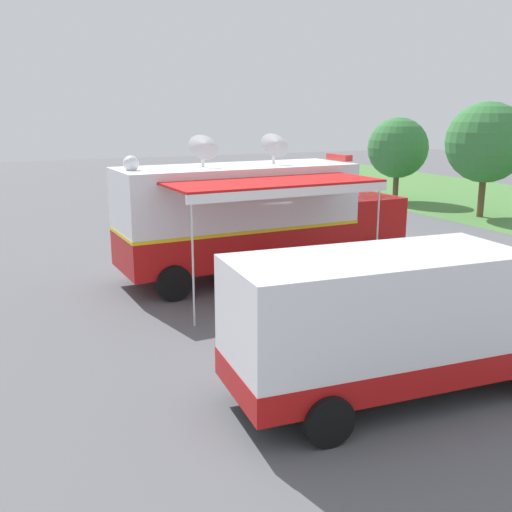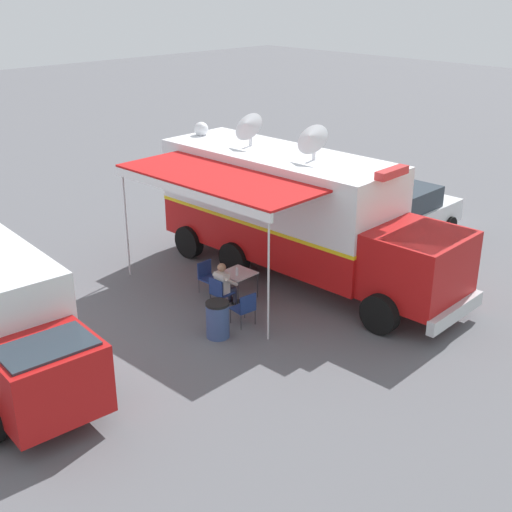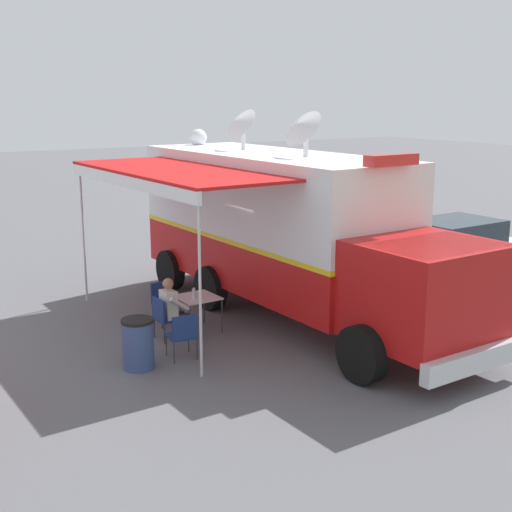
{
  "view_description": "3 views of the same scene",
  "coord_description": "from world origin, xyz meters",
  "px_view_note": "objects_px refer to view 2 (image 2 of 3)",
  "views": [
    {
      "loc": [
        16.33,
        -6.93,
        5.08
      ],
      "look_at": [
        2.13,
        -0.34,
        1.22
      ],
      "focal_mm": 41.28,
      "sensor_mm": 36.0,
      "label": 1
    },
    {
      "loc": [
        13.36,
        12.81,
        8.03
      ],
      "look_at": [
        1.65,
        0.79,
        1.08
      ],
      "focal_mm": 47.49,
      "sensor_mm": 36.0,
      "label": 2
    },
    {
      "loc": [
        8.35,
        12.79,
        4.71
      ],
      "look_at": [
        0.34,
        -0.04,
        1.21
      ],
      "focal_mm": 48.5,
      "sensor_mm": 36.0,
      "label": 3
    }
  ],
  "objects_px": {
    "folding_table": "(238,275)",
    "folding_chair_at_table": "(219,291)",
    "water_bottle": "(237,271)",
    "folding_chair_beside_table": "(207,274)",
    "seated_responder": "(225,284)",
    "trash_bin": "(218,319)",
    "folding_chair_spare_by_truck": "(245,307)",
    "car_behind_truck": "(405,213)",
    "command_truck": "(297,211)"
  },
  "relations": [
    {
      "from": "folding_chair_at_table",
      "to": "trash_bin",
      "type": "xyz_separation_m",
      "value": [
        1.01,
        1.08,
        -0.06
      ]
    },
    {
      "from": "folding_chair_spare_by_truck",
      "to": "car_behind_truck",
      "type": "distance_m",
      "value": 7.94
    },
    {
      "from": "folding_table",
      "to": "folding_chair_at_table",
      "type": "distance_m",
      "value": 0.83
    },
    {
      "from": "trash_bin",
      "to": "car_behind_truck",
      "type": "xyz_separation_m",
      "value": [
        -8.76,
        -0.68,
        0.42
      ]
    },
    {
      "from": "folding_table",
      "to": "seated_responder",
      "type": "distance_m",
      "value": 0.63
    },
    {
      "from": "seated_responder",
      "to": "trash_bin",
      "type": "height_order",
      "value": "seated_responder"
    },
    {
      "from": "seated_responder",
      "to": "water_bottle",
      "type": "bearing_deg",
      "value": -173.64
    },
    {
      "from": "water_bottle",
      "to": "folding_chair_beside_table",
      "type": "xyz_separation_m",
      "value": [
        0.24,
        -0.94,
        -0.32
      ]
    },
    {
      "from": "water_bottle",
      "to": "car_behind_truck",
      "type": "bearing_deg",
      "value": 176.25
    },
    {
      "from": "command_truck",
      "to": "car_behind_truck",
      "type": "xyz_separation_m",
      "value": [
        -4.74,
        0.49,
        -1.07
      ]
    },
    {
      "from": "seated_responder",
      "to": "command_truck",
      "type": "bearing_deg",
      "value": -178.41
    },
    {
      "from": "folding_table",
      "to": "water_bottle",
      "type": "xyz_separation_m",
      "value": [
        0.11,
        0.09,
        0.16
      ]
    },
    {
      "from": "command_truck",
      "to": "water_bottle",
      "type": "relative_size",
      "value": 42.73
    },
    {
      "from": "folding_table",
      "to": "folding_chair_spare_by_truck",
      "type": "relative_size",
      "value": 0.95
    },
    {
      "from": "folding_chair_spare_by_truck",
      "to": "water_bottle",
      "type": "bearing_deg",
      "value": -125.03
    },
    {
      "from": "folding_chair_at_table",
      "to": "seated_responder",
      "type": "xyz_separation_m",
      "value": [
        -0.19,
        -0.01,
        0.14
      ]
    },
    {
      "from": "folding_chair_beside_table",
      "to": "folding_chair_spare_by_truck",
      "type": "relative_size",
      "value": 1.0
    },
    {
      "from": "water_bottle",
      "to": "folding_table",
      "type": "bearing_deg",
      "value": -141.37
    },
    {
      "from": "folding_chair_at_table",
      "to": "trash_bin",
      "type": "distance_m",
      "value": 1.48
    },
    {
      "from": "trash_bin",
      "to": "water_bottle",
      "type": "bearing_deg",
      "value": -145.98
    },
    {
      "from": "folding_table",
      "to": "folding_chair_beside_table",
      "type": "height_order",
      "value": "folding_chair_beside_table"
    },
    {
      "from": "car_behind_truck",
      "to": "trash_bin",
      "type": "bearing_deg",
      "value": 4.44
    },
    {
      "from": "command_truck",
      "to": "folding_chair_at_table",
      "type": "relative_size",
      "value": 11.0
    },
    {
      "from": "car_behind_truck",
      "to": "seated_responder",
      "type": "bearing_deg",
      "value": -3.08
    },
    {
      "from": "folding_chair_at_table",
      "to": "folding_chair_beside_table",
      "type": "bearing_deg",
      "value": -114.22
    },
    {
      "from": "folding_table",
      "to": "folding_chair_at_table",
      "type": "xyz_separation_m",
      "value": [
        0.8,
        0.15,
        -0.16
      ]
    },
    {
      "from": "folding_chair_at_table",
      "to": "car_behind_truck",
      "type": "distance_m",
      "value": 7.77
    },
    {
      "from": "trash_bin",
      "to": "car_behind_truck",
      "type": "height_order",
      "value": "car_behind_truck"
    },
    {
      "from": "command_truck",
      "to": "trash_bin",
      "type": "relative_size",
      "value": 10.52
    },
    {
      "from": "folding_chair_beside_table",
      "to": "folding_chair_spare_by_truck",
      "type": "xyz_separation_m",
      "value": [
        0.6,
        2.13,
        0.0
      ]
    },
    {
      "from": "water_bottle",
      "to": "car_behind_truck",
      "type": "relative_size",
      "value": 0.05
    },
    {
      "from": "folding_table",
      "to": "seated_responder",
      "type": "bearing_deg",
      "value": 13.41
    },
    {
      "from": "command_truck",
      "to": "seated_responder",
      "type": "xyz_separation_m",
      "value": [
        2.82,
        0.08,
        -1.3
      ]
    },
    {
      "from": "seated_responder",
      "to": "folding_chair_beside_table",
      "type": "bearing_deg",
      "value": -104.75
    },
    {
      "from": "folding_chair_at_table",
      "to": "seated_responder",
      "type": "relative_size",
      "value": 0.7
    },
    {
      "from": "car_behind_truck",
      "to": "folding_chair_spare_by_truck",
      "type": "bearing_deg",
      "value": 5.26
    },
    {
      "from": "car_behind_truck",
      "to": "water_bottle",
      "type": "bearing_deg",
      "value": -3.75
    },
    {
      "from": "water_bottle",
      "to": "command_truck",
      "type": "bearing_deg",
      "value": -179.43
    },
    {
      "from": "folding_chair_spare_by_truck",
      "to": "trash_bin",
      "type": "relative_size",
      "value": 0.96
    },
    {
      "from": "trash_bin",
      "to": "folding_table",
      "type": "bearing_deg",
      "value": -145.67
    },
    {
      "from": "folding_chair_spare_by_truck",
      "to": "seated_responder",
      "type": "bearing_deg",
      "value": -106.51
    },
    {
      "from": "command_truck",
      "to": "car_behind_truck",
      "type": "relative_size",
      "value": 2.25
    },
    {
      "from": "water_bottle",
      "to": "trash_bin",
      "type": "height_order",
      "value": "water_bottle"
    },
    {
      "from": "folding_chair_beside_table",
      "to": "car_behind_truck",
      "type": "bearing_deg",
      "value": 169.12
    },
    {
      "from": "folding_chair_spare_by_truck",
      "to": "folding_chair_at_table",
      "type": "bearing_deg",
      "value": -97.45
    },
    {
      "from": "folding_chair_spare_by_truck",
      "to": "car_behind_truck",
      "type": "relative_size",
      "value": 0.2
    },
    {
      "from": "folding_table",
      "to": "trash_bin",
      "type": "distance_m",
      "value": 2.2
    },
    {
      "from": "folding_table",
      "to": "car_behind_truck",
      "type": "height_order",
      "value": "car_behind_truck"
    },
    {
      "from": "water_bottle",
      "to": "trash_bin",
      "type": "xyz_separation_m",
      "value": [
        1.69,
        1.14,
        -0.38
      ]
    },
    {
      "from": "seated_responder",
      "to": "car_behind_truck",
      "type": "height_order",
      "value": "car_behind_truck"
    }
  ]
}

